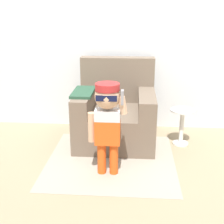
# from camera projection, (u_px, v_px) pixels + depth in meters

# --- Properties ---
(ground_plane) EXTENTS (10.00, 10.00, 0.00)m
(ground_plane) POSITION_uv_depth(u_px,v_px,m) (126.00, 149.00, 3.59)
(ground_plane) COLOR #998466
(wall_back) EXTENTS (10.00, 0.05, 2.60)m
(wall_back) POSITION_uv_depth(u_px,v_px,m) (130.00, 28.00, 3.90)
(wall_back) COLOR silver
(wall_back) RESTS_ON ground_plane
(armchair) EXTENTS (0.93, 0.90, 0.97)m
(armchair) POSITION_uv_depth(u_px,v_px,m) (116.00, 114.00, 3.74)
(armchair) COLOR #6B5B4C
(armchair) RESTS_ON ground_plane
(person_child) EXTENTS (0.37, 0.28, 0.91)m
(person_child) POSITION_uv_depth(u_px,v_px,m) (107.00, 115.00, 2.88)
(person_child) COLOR #E05119
(person_child) RESTS_ON ground_plane
(side_table) EXTENTS (0.28, 0.28, 0.43)m
(side_table) POSITION_uv_depth(u_px,v_px,m) (182.00, 123.00, 3.64)
(side_table) COLOR white
(side_table) RESTS_ON ground_plane
(rug) EXTENTS (1.34, 1.35, 0.01)m
(rug) POSITION_uv_depth(u_px,v_px,m) (111.00, 160.00, 3.33)
(rug) COLOR #9E9384
(rug) RESTS_ON ground_plane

